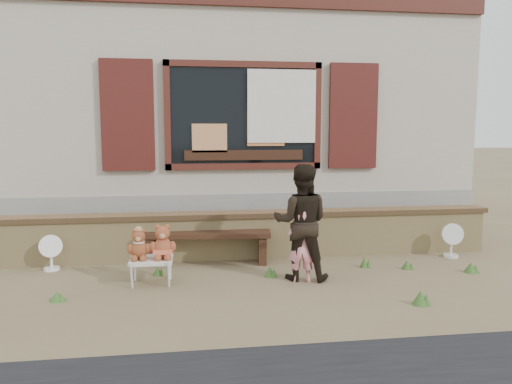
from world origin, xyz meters
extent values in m
plane|color=brown|center=(0.00, 0.00, 0.00)|extent=(80.00, 80.00, 0.00)
cube|color=gray|center=(0.00, 4.50, 2.40)|extent=(8.00, 5.00, 3.20)
cube|color=gray|center=(0.00, 4.50, 0.40)|extent=(8.04, 5.04, 0.80)
cube|color=black|center=(0.00, 1.97, 2.05)|extent=(2.30, 0.04, 1.50)
cube|color=#461B14|center=(0.00, 1.95, 2.85)|extent=(2.50, 0.08, 0.10)
cube|color=#461B14|center=(0.00, 1.95, 1.25)|extent=(2.50, 0.08, 0.10)
cube|color=#461B14|center=(-1.20, 1.95, 2.05)|extent=(0.10, 0.08, 1.70)
cube|color=#461B14|center=(1.20, 1.95, 2.05)|extent=(0.10, 0.08, 1.70)
cube|color=#3D1810|center=(-1.80, 1.94, 2.05)|extent=(0.80, 0.07, 1.70)
cube|color=#3D1810|center=(1.80, 1.94, 2.05)|extent=(0.80, 0.07, 1.70)
cube|color=beige|center=(0.60, 1.90, 2.20)|extent=(1.10, 0.02, 1.15)
cube|color=black|center=(0.00, 1.94, 1.43)|extent=(1.90, 0.06, 0.16)
cube|color=tan|center=(-0.55, 1.94, 1.70)|extent=(0.55, 0.06, 0.45)
cube|color=#E08447|center=(0.35, 1.94, 1.85)|extent=(0.60, 0.06, 0.55)
cube|color=tan|center=(0.00, 1.00, 0.30)|extent=(7.00, 0.30, 0.60)
cube|color=brown|center=(0.00, 1.00, 0.63)|extent=(7.10, 0.36, 0.07)
cube|color=black|center=(-0.66, 0.75, 0.41)|extent=(1.76, 0.56, 0.06)
cube|color=black|center=(-1.41, 0.84, 0.18)|extent=(0.14, 0.33, 0.37)
cube|color=black|center=(0.10, 0.67, 0.18)|extent=(0.14, 0.33, 0.37)
cube|color=beige|center=(-1.36, -0.07, 0.29)|extent=(0.51, 0.45, 0.04)
cylinder|color=silver|center=(-1.57, -0.26, 0.13)|extent=(0.02, 0.02, 0.27)
cylinder|color=silver|center=(-1.15, -0.26, 0.13)|extent=(0.02, 0.02, 0.27)
cylinder|color=silver|center=(-1.57, 0.13, 0.13)|extent=(0.02, 0.02, 0.27)
cylinder|color=silver|center=(-1.14, 0.12, 0.13)|extent=(0.02, 0.02, 0.27)
imported|color=pink|center=(0.43, -0.25, 0.45)|extent=(0.36, 0.26, 0.90)
imported|color=black|center=(0.45, -0.13, 0.71)|extent=(0.81, 0.71, 1.42)
cylinder|color=white|center=(-2.70, 0.70, 0.02)|extent=(0.20, 0.20, 0.04)
cylinder|color=white|center=(-2.70, 0.70, 0.15)|extent=(0.03, 0.03, 0.26)
cylinder|color=white|center=(-2.70, 0.70, 0.33)|extent=(0.31, 0.17, 0.30)
cylinder|color=silver|center=(2.85, 0.59, 0.02)|extent=(0.21, 0.21, 0.04)
cylinder|color=silver|center=(2.85, 0.59, 0.15)|extent=(0.03, 0.03, 0.27)
cylinder|color=silver|center=(2.85, 0.59, 0.35)|extent=(0.32, 0.15, 0.31)
cone|color=#395E25|center=(-1.31, 0.27, 0.06)|extent=(0.12, 0.12, 0.11)
cone|color=#395E25|center=(2.69, -0.18, 0.07)|extent=(0.18, 0.18, 0.13)
cone|color=#395E25|center=(0.09, 0.00, 0.07)|extent=(0.14, 0.14, 0.13)
cone|color=#395E25|center=(1.42, 0.25, 0.07)|extent=(0.11, 0.11, 0.15)
cone|color=#395E25|center=(-2.33, -0.55, 0.05)|extent=(0.18, 0.18, 0.10)
cone|color=#395E25|center=(1.49, -1.21, 0.08)|extent=(0.17, 0.17, 0.16)
cone|color=#395E25|center=(1.94, 0.08, 0.06)|extent=(0.14, 0.14, 0.12)
camera|label=1|loc=(-0.94, -5.99, 1.84)|focal=35.00mm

